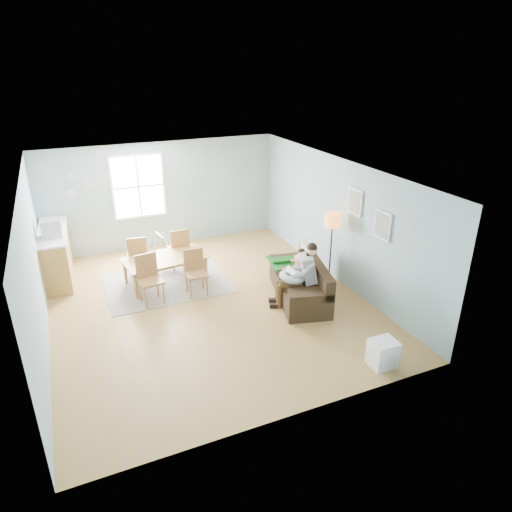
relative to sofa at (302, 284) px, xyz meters
name	(u,v)px	position (x,y,z in m)	size (l,w,h in m)	color
room	(202,187)	(-1.87, 0.53, 2.13)	(8.40, 9.40, 3.90)	#A9823B
window	(138,186)	(-2.47, 3.99, 1.36)	(1.32, 0.08, 1.62)	white
pictures	(368,213)	(1.09, -0.52, 1.56)	(0.05, 1.34, 0.74)	white
wall_plates	(77,185)	(-3.88, 4.00, 1.54)	(0.67, 0.02, 0.66)	#8C9CA8
sofa	(302,284)	(0.00, 0.00, 0.00)	(1.37, 2.19, 0.82)	black
green_throw	(291,261)	(0.10, 0.67, 0.23)	(0.93, 0.78, 0.04)	#135416
beige_pillow	(306,253)	(0.34, 0.46, 0.45)	(0.14, 0.48, 0.48)	tan
father	(300,273)	(-0.20, -0.25, 0.42)	(1.00, 0.66, 1.33)	gray
nursing_pillow	(292,276)	(-0.35, -0.21, 0.34)	(0.51, 0.51, 0.14)	#A8BAD2
infant	(292,272)	(-0.35, -0.17, 0.43)	(0.16, 0.38, 0.14)	silver
toddler	(297,263)	(-0.02, 0.20, 0.40)	(0.54, 0.37, 0.80)	silver
floor_lamp	(332,226)	(0.81, 0.24, 1.08)	(0.33, 0.33, 1.65)	black
storage_cube	(382,353)	(0.07, -2.55, -0.06)	(0.42, 0.38, 0.46)	white
rug	(167,283)	(-2.42, 1.73, -0.28)	(2.62, 1.99, 0.01)	gray
dining_table	(166,271)	(-2.42, 1.73, 0.01)	(1.73, 0.97, 0.61)	olive
chair_sw	(149,275)	(-2.91, 1.09, 0.29)	(0.51, 0.51, 1.01)	#955733
chair_se	(195,269)	(-1.95, 1.08, 0.26)	(0.45, 0.45, 0.96)	#955733
chair_nw	(138,253)	(-2.90, 2.38, 0.26)	(0.48, 0.48, 0.97)	#955733
chair_ne	(179,246)	(-1.94, 2.37, 0.29)	(0.47, 0.47, 1.00)	#955733
counter	(56,254)	(-4.57, 3.01, 0.28)	(0.70, 2.06, 1.14)	olive
monitor	(50,228)	(-4.58, 2.62, 1.03)	(0.40, 0.38, 0.37)	#B0AFB5
baby_swing	(161,253)	(-2.33, 2.60, 0.09)	(0.91, 0.93, 0.84)	#B0AFB5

